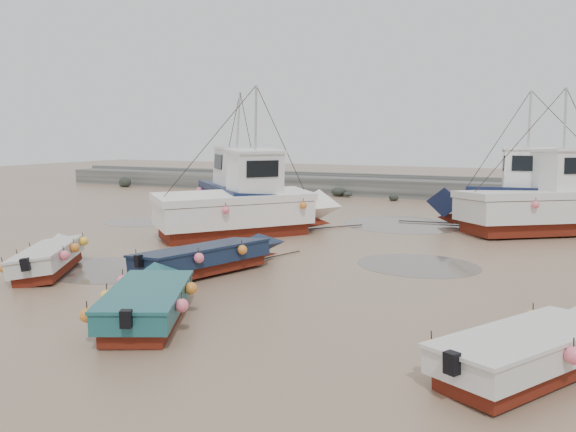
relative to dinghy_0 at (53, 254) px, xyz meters
name	(u,v)px	position (x,y,z in m)	size (l,w,h in m)	color
ground	(267,265)	(5.71, 3.58, -0.55)	(120.00, 120.00, 0.00)	#91745B
seawall	(417,189)	(5.76, 25.57, 0.08)	(60.00, 4.92, 1.50)	slate
puddle_a	(105,269)	(1.32, 0.80, -0.55)	(4.21, 4.21, 0.01)	#5C524A
puddle_b	(418,265)	(10.21, 5.67, -0.55)	(4.03, 4.03, 0.01)	#5C524A
puddle_c	(139,222)	(-4.23, 9.00, -0.55)	(3.53, 3.53, 0.01)	#5C524A
puddle_d	(403,224)	(7.70, 13.83, -0.55)	(5.68, 5.68, 0.01)	#5C524A
dinghy_0	(53,254)	(0.00, 0.00, 0.00)	(3.60, 5.30, 1.43)	maroon
dinghy_1	(212,254)	(4.52, 2.10, -0.01)	(3.44, 6.42, 1.43)	maroon
dinghy_2	(150,296)	(5.78, -2.44, 0.00)	(3.26, 5.40, 1.43)	maroon
dinghy_3	(540,344)	(14.02, -1.86, -0.01)	(3.79, 5.54, 1.43)	maroon
cabin_boat_0	(233,197)	(0.41, 10.32, 0.79)	(8.03, 7.82, 6.22)	maroon
cabin_boat_1	(248,204)	(2.47, 8.07, 0.81)	(6.92, 8.26, 6.22)	maroon
cabin_boat_2	(533,199)	(13.29, 15.27, 0.79)	(10.28, 3.54, 6.22)	maroon
cabin_boat_3	(556,203)	(14.23, 14.29, 0.79)	(9.11, 7.16, 6.22)	maroon
person	(268,230)	(2.55, 9.70, -0.55)	(0.63, 0.41, 1.73)	#1D1F3A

